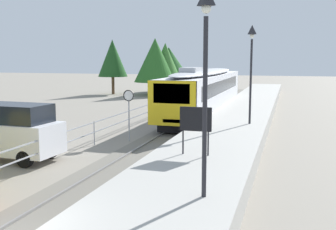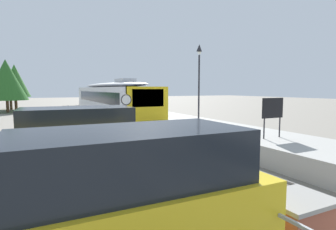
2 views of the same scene
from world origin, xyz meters
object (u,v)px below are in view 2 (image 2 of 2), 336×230
(commuter_train, at_px, (110,99))
(speed_limit_sign, at_px, (126,107))
(brick_utility_cabinet, at_px, (296,226))
(parked_van_yellow, at_px, (117,212))
(platform_lamp_mid_platform, at_px, (199,67))
(parked_van_white, at_px, (71,145))
(platform_notice_board, at_px, (273,109))

(commuter_train, height_order, speed_limit_sign, commuter_train)
(brick_utility_cabinet, relative_size, parked_van_yellow, 0.25)
(platform_lamp_mid_platform, bearing_deg, parked_van_yellow, -127.06)
(speed_limit_sign, bearing_deg, commuter_train, 79.79)
(platform_lamp_mid_platform, distance_m, brick_utility_cabinet, 15.56)
(brick_utility_cabinet, bearing_deg, commuter_train, 84.00)
(brick_utility_cabinet, bearing_deg, parked_van_white, 118.64)
(platform_notice_board, relative_size, speed_limit_sign, 0.64)
(commuter_train, xyz_separation_m, platform_lamp_mid_platform, (4.27, -8.44, 2.48))
(speed_limit_sign, bearing_deg, parked_van_yellow, -108.60)
(platform_lamp_mid_platform, bearing_deg, platform_notice_board, -98.88)
(commuter_train, distance_m, parked_van_white, 17.01)
(parked_van_yellow, bearing_deg, commuter_train, 75.54)
(platform_lamp_mid_platform, bearing_deg, parked_van_white, -142.11)
(brick_utility_cabinet, bearing_deg, speed_limit_sign, 88.13)
(commuter_train, height_order, parked_van_yellow, commuter_train)
(platform_lamp_mid_platform, xyz_separation_m, platform_notice_board, (-1.24, -7.96, -2.44))
(platform_lamp_mid_platform, xyz_separation_m, parked_van_white, (-9.79, -7.62, -3.33))
(brick_utility_cabinet, xyz_separation_m, parked_van_white, (-3.22, 5.89, 0.72))
(platform_notice_board, height_order, parked_van_white, platform_notice_board)
(commuter_train, distance_m, platform_lamp_mid_platform, 9.78)
(platform_notice_board, height_order, parked_van_yellow, platform_notice_board)
(platform_lamp_mid_platform, xyz_separation_m, parked_van_yellow, (-9.79, -12.97, -3.33))
(brick_utility_cabinet, height_order, parked_van_yellow, parked_van_yellow)
(parked_van_yellow, bearing_deg, parked_van_white, 90.00)
(platform_notice_board, bearing_deg, parked_van_yellow, -149.64)
(brick_utility_cabinet, relative_size, parked_van_white, 0.24)
(parked_van_white, bearing_deg, brick_utility_cabinet, -61.36)
(platform_lamp_mid_platform, relative_size, platform_notice_board, 2.97)
(brick_utility_cabinet, bearing_deg, parked_van_yellow, 170.46)
(platform_notice_board, distance_m, parked_van_white, 8.60)
(commuter_train, height_order, brick_utility_cabinet, commuter_train)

